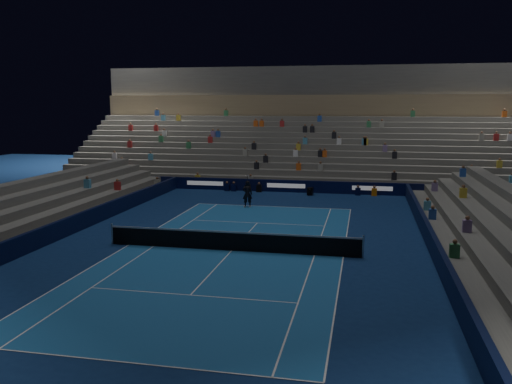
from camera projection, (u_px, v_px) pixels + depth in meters
name	position (u px, v px, depth m)	size (l,w,h in m)	color
ground	(232.00, 251.00, 26.43)	(90.00, 90.00, 0.00)	navy
court_surface	(232.00, 251.00, 26.43)	(10.97, 23.77, 0.01)	#1C599B
sponsor_barrier_far	(286.00, 186.00, 44.23)	(44.00, 0.25, 1.00)	black
sponsor_barrier_east	(436.00, 252.00, 24.42)	(0.25, 37.00, 1.00)	black
sponsor_barrier_west	(55.00, 232.00, 28.28)	(0.25, 37.00, 1.00)	black
grandstand_main	(300.00, 143.00, 52.85)	(44.00, 15.20, 11.20)	#5F5F5A
tennis_net	(232.00, 241.00, 26.35)	(12.90, 0.10, 1.10)	#B2B2B7
tennis_player	(247.00, 194.00, 37.58)	(0.69, 0.45, 1.90)	black
broadcast_camera	(310.00, 191.00, 42.73)	(0.48, 0.91, 0.60)	black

